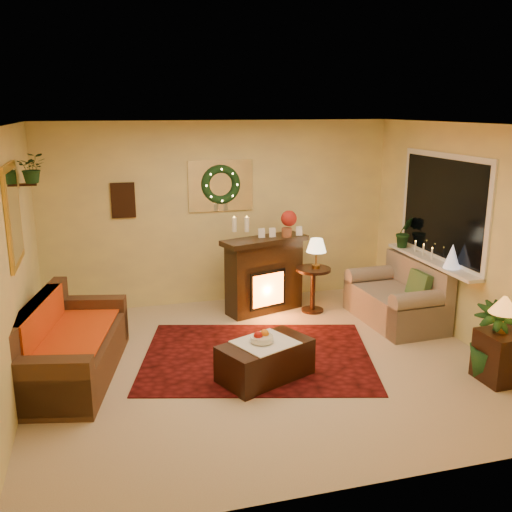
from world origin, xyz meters
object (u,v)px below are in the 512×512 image
object	(u,v)px
loveseat	(396,291)
side_table_round	(313,289)
sofa	(71,338)
fireplace	(264,273)
end_table_square	(502,356)
coffee_table	(265,360)

from	to	relation	value
loveseat	side_table_round	size ratio (longest dim) A/B	2.24
sofa	fireplace	distance (m)	2.87
loveseat	end_table_square	distance (m)	1.84
end_table_square	loveseat	bearing A→B (deg)	97.16
fireplace	side_table_round	size ratio (longest dim) A/B	1.71
sofa	side_table_round	world-z (taller)	sofa
sofa	end_table_square	xyz separation A→B (m)	(4.30, -1.29, -0.16)
fireplace	loveseat	bearing A→B (deg)	-46.04
loveseat	side_table_round	distance (m)	1.13
loveseat	end_table_square	xyz separation A→B (m)	(0.23, -1.82, -0.15)
fireplace	coffee_table	xyz separation A→B (m)	(-0.56, -1.98, -0.34)
sofa	loveseat	distance (m)	4.11
side_table_round	coffee_table	xyz separation A→B (m)	(-1.21, -1.79, -0.12)
fireplace	side_table_round	world-z (taller)	fireplace
sofa	coffee_table	world-z (taller)	sofa
side_table_round	end_table_square	bearing A→B (deg)	-65.29
side_table_round	coffee_table	world-z (taller)	side_table_round
fireplace	end_table_square	size ratio (longest dim) A/B	2.01
fireplace	end_table_square	xyz separation A→B (m)	(1.79, -2.68, -0.28)
fireplace	coffee_table	bearing A→B (deg)	-123.21
sofa	loveseat	xyz separation A→B (m)	(4.07, 0.53, -0.01)
loveseat	side_table_round	world-z (taller)	loveseat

